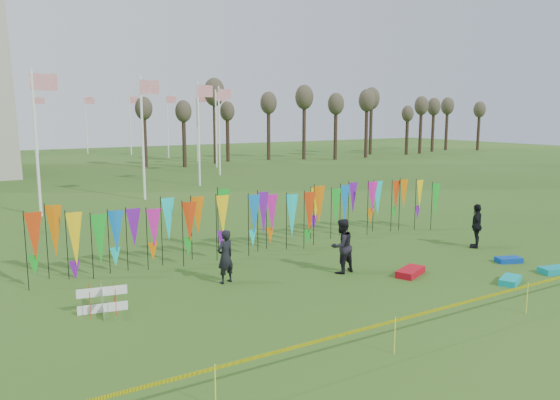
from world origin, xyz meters
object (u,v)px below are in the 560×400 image
kite_bag_turquoise (510,280)px  person_left (225,257)px  kite_bag_blue (509,260)px  person_mid (342,246)px  box_kite (102,300)px  kite_bag_teal (555,270)px  person_right (477,226)px  kite_bag_red (410,272)px

kite_bag_turquoise → person_left: bearing=148.3°
kite_bag_blue → person_mid: bearing=160.3°
box_kite → kite_bag_teal: bearing=-16.6°
box_kite → kite_bag_turquoise: (12.38, -4.32, -0.29)m
person_right → box_kite: bearing=-37.3°
person_mid → person_right: bearing=172.6°
box_kite → person_left: 4.32m
box_kite → kite_bag_red: box_kite is taller
person_mid → kite_bag_teal: person_mid is taller
person_mid → kite_bag_teal: (6.52, -4.03, -0.87)m
person_right → kite_bag_red: (-5.25, -1.48, -0.82)m
person_right → kite_bag_red: person_right is taller
box_kite → kite_bag_turquoise: 13.11m
person_left → person_right: (11.20, -1.13, 0.03)m
person_mid → kite_bag_teal: bearing=141.1°
box_kite → kite_bag_red: size_ratio=0.60×
box_kite → kite_bag_blue: 14.84m
box_kite → person_mid: bearing=-2.6°
kite_bag_turquoise → box_kite: bearing=160.7°
person_mid → kite_bag_red: bearing=134.0°
person_right → kite_bag_turquoise: person_right is taller
box_kite → kite_bag_teal: (14.80, -4.41, -0.28)m
kite_bag_turquoise → kite_bag_teal: bearing=-1.9°
kite_bag_blue → kite_bag_red: (-4.43, 0.74, 0.02)m
kite_bag_turquoise → kite_bag_red: bearing=132.2°
person_mid → kite_bag_turquoise: (4.09, -3.95, -0.87)m
person_left → person_mid: person_mid is taller
person_right → kite_bag_blue: (-0.83, -2.22, -0.84)m
person_mid → person_right: (7.14, -0.04, -0.04)m
kite_bag_teal → box_kite: bearing=163.4°
box_kite → kite_bag_red: (10.17, -1.90, -0.27)m
kite_bag_turquoise → kite_bag_teal: kite_bag_teal is taller
kite_bag_blue → person_left: bearing=162.1°
person_left → kite_bag_teal: person_left is taller
kite_bag_teal → person_mid: bearing=148.3°
person_left → person_right: bearing=157.9°
person_right → kite_bag_turquoise: 5.03m
kite_bag_teal → person_left: bearing=154.2°
kite_bag_turquoise → kite_bag_red: size_ratio=0.81×
person_right → kite_bag_teal: size_ratio=1.64×
kite_bag_red → kite_bag_teal: 5.26m
box_kite → kite_bag_blue: size_ratio=0.83×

